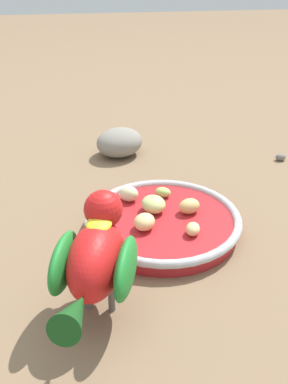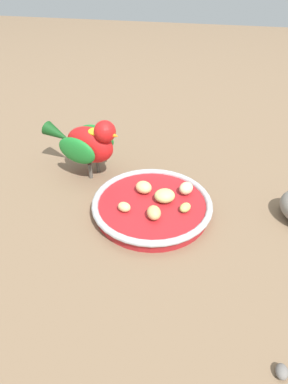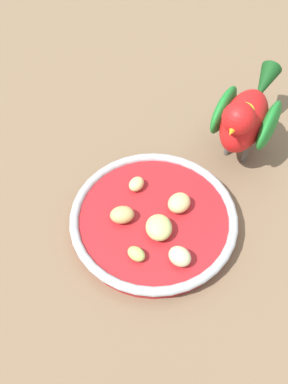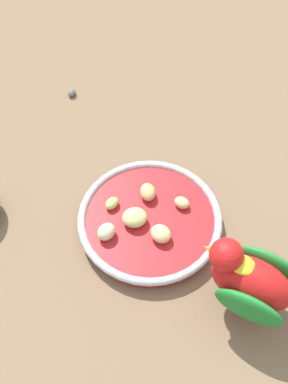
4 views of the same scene
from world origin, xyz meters
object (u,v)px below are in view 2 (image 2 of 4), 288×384
Objects in this scene: feeding_bowl at (153,205)px; apple_piece_2 at (124,207)px; pebble_0 at (282,372)px; parrot at (88,142)px; apple_piece_5 at (144,187)px; apple_piece_4 at (186,188)px; apple_piece_0 at (154,213)px; apple_piece_3 at (185,208)px; apple_piece_1 at (165,196)px.

apple_piece_2 is (0.05, 0.03, 0.02)m from feeding_bowl.
feeding_bowl is 11.68× the size of pebble_0.
parrot is at bearing -49.58° from apple_piece_2.
apple_piece_5 is 0.17× the size of parrot.
apple_piece_5 is at bearing 9.87° from apple_piece_4.
apple_piece_0 reaches higher than feeding_bowl.
parrot is at bearing -27.47° from apple_piece_5.
apple_piece_4 is 0.16× the size of parrot.
apple_piece_3 is at bearing -59.61° from pebble_0.
apple_piece_0 reaches higher than apple_piece_3.
parrot is at bearing -39.64° from apple_piece_0.
apple_piece_4 reaches higher than apple_piece_5.
apple_piece_3 is 0.29m from pebble_0.
parrot reaches higher than apple_piece_2.
apple_piece_2 is at bearing 71.23° from apple_piece_5.
apple_piece_5 is at bearing -108.77° from apple_piece_2.
apple_piece_1 reaches higher than feeding_bowl.
apple_piece_5 is at bearing -11.62° from parrot.
apple_piece_2 is at bearing 37.22° from apple_piece_4.
apple_piece_1 is 0.20× the size of parrot.
apple_piece_4 is 0.34m from pebble_0.
apple_piece_2 is at bearing -33.73° from parrot.
apple_piece_1 is 1.56× the size of apple_piece_3.
feeding_bowl is 0.04m from apple_piece_5.
apple_piece_0 is 1.30× the size of apple_piece_2.
pebble_0 is (-0.23, 0.29, -0.03)m from apple_piece_5.
apple_piece_2 reaches higher than pebble_0.
apple_piece_4 reaches higher than apple_piece_2.
apple_piece_3 is (-0.04, 0.02, -0.00)m from apple_piece_1.
pebble_0 is at bearing -28.53° from parrot.
apple_piece_0 is at bearing 30.81° from apple_piece_3.
apple_piece_5 is (0.08, 0.01, -0.00)m from apple_piece_4.
parrot is at bearing -44.38° from pebble_0.
apple_piece_3 is at bearing -10.63° from parrot.
apple_piece_4 is 0.23m from parrot.
apple_piece_3 is 0.83× the size of apple_piece_4.
feeding_bowl is 0.05m from apple_piece_0.
apple_piece_1 is at bearing 42.57° from apple_piece_4.
feeding_bowl is at bearing 37.93° from apple_piece_4.
parrot reaches higher than apple_piece_0.
apple_piece_0 is 0.10m from apple_piece_4.
apple_piece_0 is 1.08× the size of apple_piece_4.
parrot reaches higher than apple_piece_1.
pebble_0 is (-0.15, 0.31, -0.03)m from apple_piece_4.
parrot is (0.14, -0.07, 0.05)m from apple_piece_5.
feeding_bowl is 1.18× the size of parrot.
apple_piece_2 reaches higher than apple_piece_3.
feeding_bowl is 0.06m from apple_piece_2.
apple_piece_4 is at bearing -84.31° from apple_piece_3.
feeding_bowl is at bearing -143.63° from apple_piece_2.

